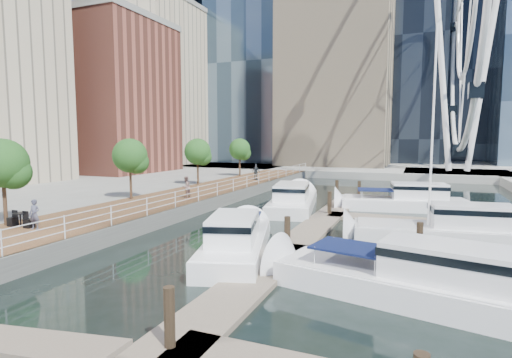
% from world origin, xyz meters
% --- Properties ---
extents(ground, '(520.00, 520.00, 0.00)m').
position_xyz_m(ground, '(0.00, 0.00, 0.00)').
color(ground, black).
rests_on(ground, ground).
extents(boardwalk, '(6.00, 60.00, 1.00)m').
position_xyz_m(boardwalk, '(-9.00, 15.00, 0.50)').
color(boardwalk, brown).
rests_on(boardwalk, ground).
extents(seawall, '(0.25, 60.00, 1.00)m').
position_xyz_m(seawall, '(-6.00, 15.00, 0.50)').
color(seawall, '#595954').
rests_on(seawall, ground).
extents(land_far, '(200.00, 114.00, 1.00)m').
position_xyz_m(land_far, '(0.00, 102.00, 0.50)').
color(land_far, gray).
rests_on(land_far, ground).
extents(pier, '(14.00, 12.00, 1.00)m').
position_xyz_m(pier, '(14.00, 52.00, 0.50)').
color(pier, gray).
rests_on(pier, ground).
extents(railing, '(0.10, 60.00, 1.05)m').
position_xyz_m(railing, '(-6.10, 15.00, 1.52)').
color(railing, white).
rests_on(railing, boardwalk).
extents(floating_docks, '(16.00, 34.00, 2.60)m').
position_xyz_m(floating_docks, '(7.97, 9.98, 0.49)').
color(floating_docks, '#6D6051').
rests_on(floating_docks, ground).
extents(midrise_condos, '(19.00, 67.00, 28.00)m').
position_xyz_m(midrise_condos, '(-33.57, 26.82, 13.42)').
color(midrise_condos, '#BCAD8E').
rests_on(midrise_condos, ground).
extents(street_trees, '(2.60, 42.60, 4.60)m').
position_xyz_m(street_trees, '(-11.40, 14.00, 4.29)').
color(street_trees, '#3F2B1C').
rests_on(street_trees, ground).
extents(yacht_foreground, '(10.65, 4.82, 2.15)m').
position_xyz_m(yacht_foreground, '(8.68, 4.06, 0.00)').
color(yacht_foreground, silver).
rests_on(yacht_foreground, ground).
extents(pedestrian_near, '(0.62, 0.48, 1.53)m').
position_xyz_m(pedestrian_near, '(-9.10, 3.87, 1.76)').
color(pedestrian_near, '#494B61').
rests_on(pedestrian_near, boardwalk).
extents(pedestrian_mid, '(0.72, 0.88, 1.68)m').
position_xyz_m(pedestrian_mid, '(-7.81, 16.07, 1.84)').
color(pedestrian_mid, '#926E65').
rests_on(pedestrian_mid, boardwalk).
extents(pedestrian_far, '(1.11, 0.66, 1.77)m').
position_xyz_m(pedestrian_far, '(-7.91, 30.69, 1.88)').
color(pedestrian_far, '#2D3439').
rests_on(pedestrian_far, boardwalk).
extents(moored_yachts, '(24.50, 33.93, 11.50)m').
position_xyz_m(moored_yachts, '(9.20, 13.02, 0.00)').
color(moored_yachts, silver).
rests_on(moored_yachts, ground).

